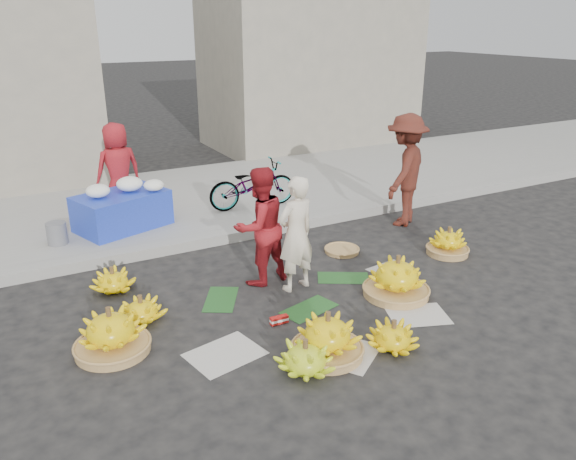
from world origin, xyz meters
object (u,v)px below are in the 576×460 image
banana_bunch_0 (111,332)px  vendor_cream (296,234)px  banana_bunch_4 (397,278)px  bicycle (252,185)px  flower_table (122,208)px

banana_bunch_0 → vendor_cream: bearing=9.2°
banana_bunch_4 → bicycle: bicycle is taller
banana_bunch_0 → banana_bunch_4: bearing=-6.5°
bicycle → vendor_cream: bearing=169.5°
banana_bunch_4 → bicycle: bearing=93.9°
flower_table → vendor_cream: bearing=-82.3°
banana_bunch_0 → vendor_cream: size_ratio=0.58×
banana_bunch_4 → flower_table: 4.31m
banana_bunch_0 → banana_bunch_4: (3.26, -0.37, 0.01)m
flower_table → bicycle: bicycle is taller
flower_table → banana_bunch_4: bearing=-75.2°
bicycle → banana_bunch_0: bearing=140.5°
banana_bunch_4 → flower_table: size_ratio=0.61×
bicycle → banana_bunch_4: bearing=-172.1°
banana_bunch_4 → bicycle: size_ratio=0.60×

